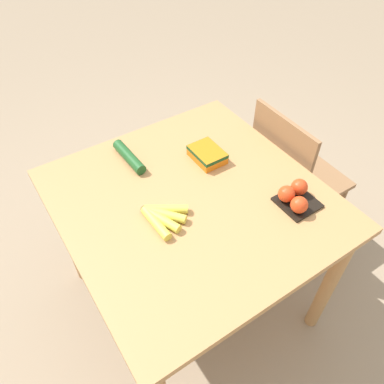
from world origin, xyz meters
The scene contains 7 objects.
ground_plane centered at (0.00, 0.00, 0.00)m, with size 12.00×12.00×0.00m, color gray.
dining_table centered at (0.00, 0.00, 0.65)m, with size 1.01×0.98×0.77m.
chair centered at (-0.06, 0.66, 0.48)m, with size 0.43×0.41×0.89m.
banana_bunch centered at (0.03, -0.15, 0.79)m, with size 0.18×0.16×0.03m.
tomato_pack centered at (0.24, 0.31, 0.81)m, with size 0.14×0.14×0.07m.
carrot_bag centered at (-0.15, 0.18, 0.80)m, with size 0.15×0.11×0.05m.
cucumber_near centered at (-0.33, -0.10, 0.79)m, with size 0.21×0.05×0.05m.
Camera 1 is at (0.83, -0.55, 1.82)m, focal length 35.00 mm.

